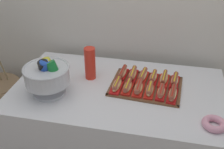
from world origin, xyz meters
name	(u,v)px	position (x,y,z in m)	size (l,w,h in m)	color
buffet_table	(118,129)	(0.00, 0.00, 0.41)	(1.46, 0.84, 0.78)	silver
floor_vase	(3,108)	(-1.14, 0.22, 0.26)	(0.52, 0.52, 1.10)	#896B4C
serving_tray	(146,86)	(0.18, 0.06, 0.79)	(0.50, 0.39, 0.01)	brown
hot_dog_0	(117,85)	(-0.01, -0.01, 0.82)	(0.07, 0.18, 0.06)	red
hot_dog_1	(128,87)	(0.06, -0.02, 0.82)	(0.07, 0.16, 0.06)	red
hot_dog_2	(139,88)	(0.14, -0.02, 0.82)	(0.07, 0.16, 0.06)	red
hot_dog_3	(150,90)	(0.21, -0.03, 0.82)	(0.07, 0.16, 0.06)	red
hot_dog_4	(161,92)	(0.29, -0.03, 0.82)	(0.07, 0.16, 0.06)	red
hot_dog_5	(173,94)	(0.36, -0.04, 0.82)	(0.08, 0.19, 0.06)	#B21414
hot_dog_6	(123,73)	(0.00, 0.15, 0.82)	(0.07, 0.18, 0.06)	red
hot_dog_7	(133,74)	(0.08, 0.15, 0.82)	(0.07, 0.18, 0.06)	#B21414
hot_dog_8	(143,76)	(0.15, 0.14, 0.82)	(0.08, 0.18, 0.06)	red
hot_dog_9	(153,77)	(0.22, 0.14, 0.82)	(0.07, 0.16, 0.06)	#B21414
hot_dog_10	(164,79)	(0.30, 0.13, 0.82)	(0.08, 0.18, 0.06)	red
hot_dog_11	(175,80)	(0.37, 0.13, 0.82)	(0.08, 0.17, 0.06)	red
punch_bowl	(47,75)	(-0.44, -0.15, 0.92)	(0.30, 0.30, 0.26)	silver
cup_stack	(90,63)	(-0.23, 0.10, 0.90)	(0.08, 0.08, 0.24)	red
donut	(214,124)	(0.60, -0.27, 0.80)	(0.14, 0.14, 0.04)	pink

